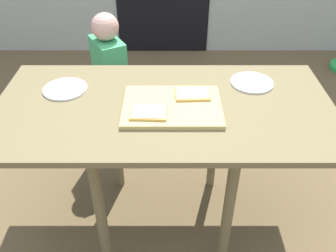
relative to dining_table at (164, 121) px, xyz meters
The scene contains 8 objects.
ground_plane 0.68m from the dining_table, ahead, with size 16.00×16.00×0.00m, color brown.
dining_table is the anchor object (origin of this frame).
cutting_board 0.11m from the dining_table, 39.20° to the right, with size 0.42×0.31×0.02m, color tan.
pizza_slice_near_left 0.16m from the dining_table, 122.34° to the right, with size 0.15×0.11×0.01m.
pizza_slice_far_right 0.17m from the dining_table, 20.00° to the left, with size 0.15×0.11×0.01m.
plate_white_left 0.48m from the dining_table, 164.79° to the left, with size 0.20×0.20×0.01m, color white.
plate_white_right 0.46m from the dining_table, 23.85° to the left, with size 0.20×0.20×0.01m, color white.
child_left 0.69m from the dining_table, 118.78° to the left, with size 0.24×0.28×0.96m.
Camera 1 is at (0.02, -1.30, 1.62)m, focal length 38.46 mm.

